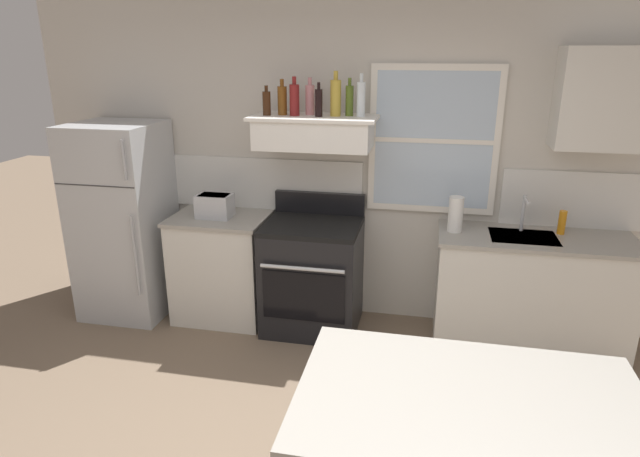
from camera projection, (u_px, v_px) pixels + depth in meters
name	position (u px, v px, depth m)	size (l,w,h in m)	color
back_wall	(355.00, 161.00, 4.41)	(5.40, 0.11, 2.70)	beige
refrigerator	(124.00, 221.00, 4.59)	(0.70, 0.72, 1.66)	#B7BABC
counter_left_of_stove	(223.00, 266.00, 4.61)	(0.79, 0.63, 0.91)	silver
toaster	(215.00, 205.00, 4.40)	(0.30, 0.20, 0.19)	silver
stove_range	(313.00, 275.00, 4.41)	(0.76, 0.69, 1.09)	black
range_hood_shelf	(315.00, 132.00, 4.13)	(0.96, 0.52, 0.24)	white
bottle_brown_stout	(267.00, 103.00, 4.09)	(0.06, 0.06, 0.22)	#381E0F
bottle_amber_wine	(282.00, 100.00, 4.10)	(0.07, 0.07, 0.27)	brown
bottle_red_label_wine	(294.00, 99.00, 4.05)	(0.07, 0.07, 0.29)	maroon
bottle_rose_pink	(310.00, 99.00, 4.12)	(0.07, 0.07, 0.28)	#C67F84
bottle_balsamic_dark	(319.00, 102.00, 4.00)	(0.06, 0.06, 0.25)	black
bottle_champagne_gold_foil	(336.00, 97.00, 4.02)	(0.08, 0.08, 0.33)	#B29333
bottle_olive_oil_square	(349.00, 100.00, 4.04)	(0.06, 0.06, 0.28)	#4C601E
bottle_clear_tall	(361.00, 99.00, 3.98)	(0.06, 0.06, 0.32)	silver
counter_right_with_sink	(530.00, 292.00, 4.12)	(1.43, 0.63, 0.91)	silver
sink_faucet	(524.00, 209.00, 4.03)	(0.03, 0.17, 0.28)	silver
paper_towel_roll	(456.00, 214.00, 4.05)	(0.11, 0.11, 0.27)	white
dish_soap_bottle	(562.00, 222.00, 4.01)	(0.06, 0.06, 0.18)	orange
upper_cabinet_right	(606.00, 99.00, 3.72)	(0.64, 0.32, 0.70)	silver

